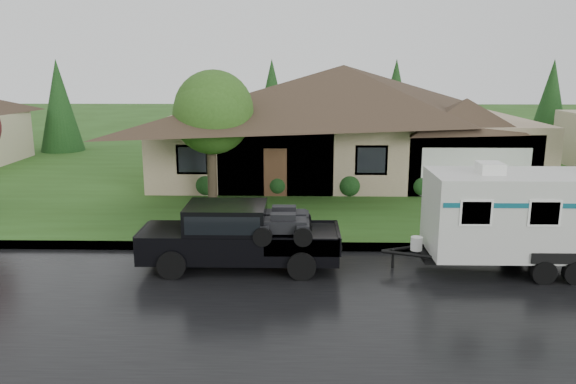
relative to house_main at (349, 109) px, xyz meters
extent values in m
plane|color=#284B17|center=(-2.29, -13.84, -3.59)|extent=(140.00, 140.00, 0.00)
cube|color=black|center=(-2.29, -15.84, -3.59)|extent=(140.00, 8.00, 0.01)
cube|color=gray|center=(-2.29, -11.59, -3.52)|extent=(140.00, 0.50, 0.15)
cube|color=#284B17|center=(-2.29, 1.16, -3.52)|extent=(140.00, 26.00, 0.15)
cube|color=#9E876B|center=(-0.29, 0.16, -1.94)|extent=(18.00, 10.00, 3.00)
pyramid|color=#38271E|center=(-0.29, 0.16, 2.16)|extent=(19.44, 10.80, 2.60)
cube|color=#9E876B|center=(5.11, -2.84, -2.09)|extent=(5.76, 4.00, 2.70)
cylinder|color=#382B1E|center=(-6.13, -5.87, -2.25)|extent=(0.39, 0.39, 2.38)
sphere|color=#386621|center=(-6.13, -5.87, 0.36)|extent=(3.29, 3.29, 3.29)
sphere|color=#143814|center=(-6.59, -4.54, -2.94)|extent=(1.00, 1.00, 1.00)
sphere|color=#143814|center=(-3.44, -4.54, -2.94)|extent=(1.00, 1.00, 1.00)
sphere|color=#143814|center=(-0.29, -4.54, -2.94)|extent=(1.00, 1.00, 1.00)
sphere|color=#143814|center=(2.86, -4.54, -2.94)|extent=(1.00, 1.00, 1.00)
sphere|color=#143814|center=(6.01, -4.54, -2.94)|extent=(1.00, 1.00, 1.00)
cube|color=black|center=(-4.20, -13.28, -2.86)|extent=(5.63, 1.88, 0.81)
cube|color=black|center=(-6.27, -13.28, -2.61)|extent=(1.50, 1.83, 0.33)
cube|color=black|center=(-4.58, -13.28, -2.14)|extent=(2.25, 1.77, 0.85)
cube|color=black|center=(-4.58, -13.28, -2.09)|extent=(2.07, 1.80, 0.52)
cube|color=black|center=(-2.42, -13.28, -2.67)|extent=(2.07, 1.78, 0.06)
cylinder|color=black|center=(-5.98, -14.20, -3.20)|extent=(0.79, 0.30, 0.79)
cylinder|color=black|center=(-5.98, -12.36, -3.20)|extent=(0.79, 0.30, 0.79)
cylinder|color=black|center=(-2.42, -14.20, -3.20)|extent=(0.79, 0.30, 0.79)
cylinder|color=black|center=(-2.42, -12.36, -3.20)|extent=(0.79, 0.30, 0.79)
cube|color=beige|center=(4.50, -13.28, -1.92)|extent=(6.57, 2.25, 2.30)
cube|color=black|center=(4.50, -13.28, -3.22)|extent=(6.95, 1.13, 0.13)
cube|color=#0E5162|center=(4.50, -13.28, -1.42)|extent=(6.44, 2.27, 0.13)
cube|color=white|center=(2.81, -13.28, -0.62)|extent=(0.66, 0.75, 0.30)
cylinder|color=black|center=(4.08, -14.39, -3.26)|extent=(0.66, 0.23, 0.66)
cylinder|color=black|center=(4.08, -12.17, -3.26)|extent=(0.66, 0.23, 0.66)
cylinder|color=black|center=(4.92, -14.39, -3.26)|extent=(0.66, 0.23, 0.66)
cylinder|color=black|center=(4.92, -12.17, -3.26)|extent=(0.66, 0.23, 0.66)
camera|label=1|loc=(-2.49, -28.71, 2.18)|focal=35.00mm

